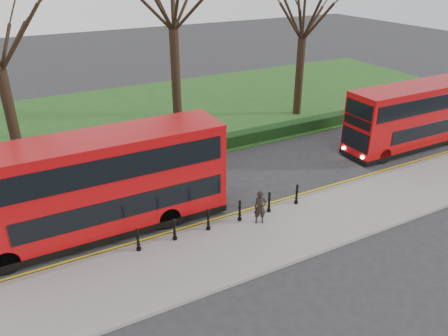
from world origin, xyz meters
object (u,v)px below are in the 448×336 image
bus_rear (417,116)px  pedestrian (260,207)px  bollard_row (224,215)px  bus_lead (97,187)px

bus_rear → pedestrian: size_ratio=6.47×
bollard_row → bus_lead: size_ratio=0.73×
bollard_row → pedestrian: size_ratio=5.20×
bus_rear → pedestrian: bus_rear is taller
bollard_row → pedestrian: (1.53, -0.59, 0.29)m
bollard_row → pedestrian: 1.66m
bollard_row → bus_rear: bearing=9.7°
bollard_row → bus_lead: bearing=154.8°
bus_lead → pedestrian: bearing=-24.2°
bus_lead → pedestrian: (6.48, -2.91, -1.32)m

